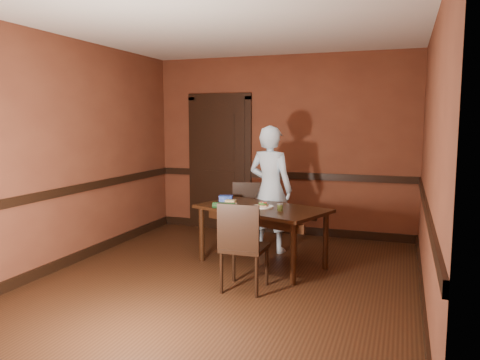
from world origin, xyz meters
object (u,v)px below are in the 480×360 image
Objects in this scene: cheese_saucer at (231,202)px; chair_near at (245,246)px; chair_far at (241,217)px; sandwich_plate at (263,206)px; dining_table at (262,236)px; food_tub at (226,198)px; sauce_jar at (280,207)px; person at (270,189)px.

chair_near is at bearing -61.66° from cheese_saucer.
sandwich_plate is at bearing -61.61° from chair_far.
dining_table is 9.15× the size of cheese_saucer.
food_tub reaches higher than dining_table.
food_tub reaches higher than cheese_saucer.
sauce_jar is 0.90m from food_tub.
person is at bearing -84.94° from chair_near.
chair_near reaches higher than cheese_saucer.
dining_table is 0.90× the size of person.
dining_table is at bearing -36.28° from food_tub.
food_tub is at bearing 154.48° from sauce_jar.
cheese_saucer is at bearing 162.58° from sauce_jar.
chair_near is 1.30m from food_tub.
chair_near is 3.69× the size of sandwich_plate.
food_tub is at bearing 126.74° from cheese_saucer.
chair_near is 1.53m from person.
dining_table is 6.04× the size of sandwich_plate.
person is 0.66m from cheese_saucer.
person is 0.65m from sandwich_plate.
sandwich_plate is 0.62m from food_tub.
food_tub is at bearing 176.36° from dining_table.
person reaches higher than sauce_jar.
sauce_jar reaches higher than sandwich_plate.
sandwich_plate is (0.01, -0.01, 0.37)m from dining_table.
chair_far is 0.53m from cheese_saucer.
chair_far reaches higher than food_tub.
sandwich_plate reaches higher than dining_table.
chair_far is 11.23× the size of sauce_jar.
chair_far is 3.60× the size of sandwich_plate.
dining_table is 0.87m from chair_near.
sauce_jar reaches higher than cheese_saucer.
person is (0.38, 0.10, 0.38)m from chair_far.
sandwich_plate is 0.28m from sauce_jar.
dining_table is 0.79m from person.
chair_near is at bearing -104.62° from sauce_jar.
chair_near is 0.89m from sandwich_plate.
sauce_jar is 0.72m from cheese_saucer.
sandwich_plate is (0.47, -0.53, 0.27)m from chair_far.
cheese_saucer is at bearing -62.28° from chair_near.
sauce_jar is (0.26, -0.14, 0.39)m from dining_table.
person reaches higher than dining_table.
dining_table is 7.75× the size of food_tub.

